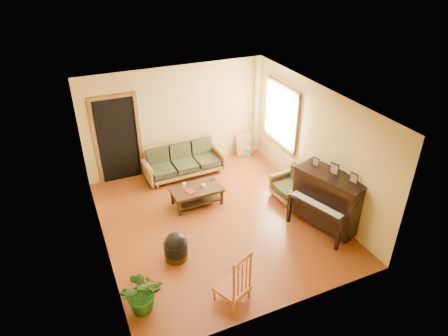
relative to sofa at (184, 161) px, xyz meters
name	(u,v)px	position (x,y,z in m)	size (l,w,h in m)	color
floor	(217,220)	(0.03, -2.00, -0.41)	(5.00, 5.00, 0.00)	#5D260C
doorway	(118,140)	(-1.42, 0.48, 0.62)	(1.08, 0.16, 2.05)	black
window	(282,115)	(2.24, -0.70, 1.09)	(0.12, 1.36, 1.46)	white
sofa	(184,161)	(0.00, 0.00, 0.00)	(1.91, 0.80, 0.82)	olive
coffee_table	(197,196)	(-0.15, -1.26, -0.21)	(1.09, 0.59, 0.40)	black
armchair	(290,184)	(1.80, -1.91, -0.03)	(0.72, 0.76, 0.76)	olive
piano	(328,201)	(1.97, -3.02, 0.19)	(0.80, 1.36, 1.20)	black
footstool	(176,249)	(-1.10, -2.73, -0.20)	(0.44, 0.44, 0.42)	black
red_chair	(232,276)	(-0.56, -4.00, 0.09)	(0.46, 0.51, 1.00)	#94401A
leaning_frame	(245,145)	(1.82, 0.36, -0.09)	(0.47, 0.11, 0.63)	#B6983C
ceramic_crock	(248,151)	(1.89, 0.32, -0.29)	(0.18, 0.18, 0.23)	#304892
potted_plant	(143,292)	(-1.92, -3.63, -0.05)	(0.65, 0.57, 0.73)	#215A19
book	(187,193)	(-0.40, -1.35, 0.00)	(0.18, 0.24, 0.02)	maroon
candle	(184,185)	(-0.38, -1.12, 0.05)	(0.07, 0.07, 0.12)	white
glass_jar	(204,186)	(0.02, -1.25, 0.02)	(0.09, 0.09, 0.06)	white
remote	(212,180)	(0.29, -1.08, -0.01)	(0.14, 0.04, 0.01)	black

